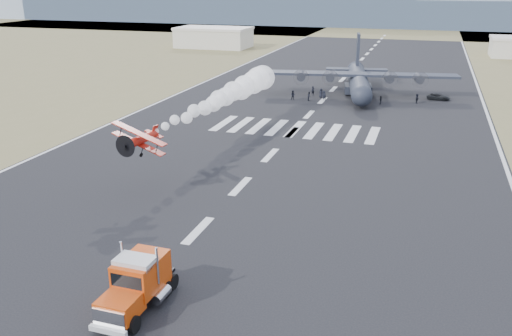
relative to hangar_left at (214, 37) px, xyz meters
The scene contains 21 objects.
ground 154.08m from the hangar_left, 70.27° to the right, with size 500.00×500.00×0.00m, color black.
scrub_far 99.70m from the hangar_left, 58.54° to the left, with size 500.00×80.00×0.00m, color olive.
runway_markings 99.70m from the hangar_left, 58.54° to the right, with size 60.00×260.00×0.01m, color silver, non-canonical shape.
ridge_seg_a 183.53m from the hangar_left, 141.19° to the left, with size 150.00×50.00×13.00m, color #8395A7.
ridge_seg_b 139.02m from the hangar_left, 124.15° to the left, with size 150.00×50.00×15.00m, color #8395A7.
ridge_seg_c 115.84m from the hangar_left, 96.45° to the left, with size 150.00×50.00×17.00m, color #8395A7.
ridge_seg_d 126.25m from the hangar_left, 65.67° to the left, with size 150.00×50.00×13.00m, color #8395A7.
hangar_left is the anchor object (origin of this frame).
semi_truck 155.04m from the hangar_left, 70.04° to the right, with size 3.03×8.75×3.93m.
aerobatic_biplane 132.64m from the hangar_left, 71.43° to the right, with size 6.39×5.93×3.44m.
smoke_trail 104.28m from the hangar_left, 65.24° to the right, with size 4.16×38.23×4.16m.
transport_aircraft 86.43m from the hangar_left, 48.19° to the right, with size 38.34×31.42×11.09m.
support_vehicle 98.40m from the hangar_left, 41.81° to the right, with size 2.00×4.34×1.21m, color black.
crew_a 89.70m from the hangar_left, 54.28° to the right, with size 0.60×0.49×1.65m, color black.
crew_b 87.63m from the hangar_left, 57.98° to the right, with size 0.91×0.56×1.86m, color black.
crew_c 88.36m from the hangar_left, 54.02° to the right, with size 1.04×0.48×1.60m, color black.
crew_d 96.27m from the hangar_left, 49.12° to the right, with size 0.92×0.47×1.57m, color black.
crew_e 86.97m from the hangar_left, 53.98° to the right, with size 0.88×0.54×1.80m, color black.
crew_f 98.52m from the hangar_left, 45.17° to the right, with size 1.66×0.54×1.78m, color black.
crew_g 84.51m from the hangar_left, 54.39° to the right, with size 0.67×0.55×1.84m, color black.
crew_h 89.04m from the hangar_left, 56.15° to the right, with size 0.84×0.52×1.73m, color black.
Camera 1 is at (19.18, -30.09, 22.33)m, focal length 38.00 mm.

